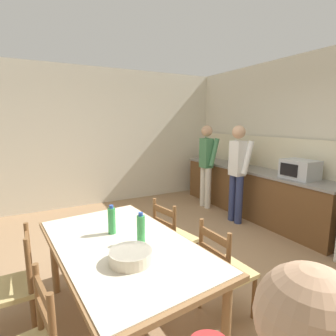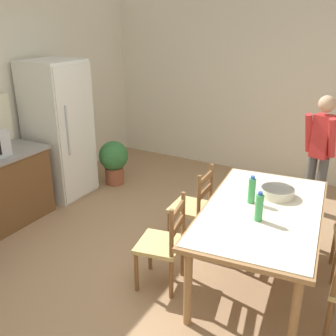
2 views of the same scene
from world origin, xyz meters
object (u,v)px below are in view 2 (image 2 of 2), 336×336
at_px(person_by_table, 320,149).
at_px(potted_plant, 114,160).
at_px(dining_table, 262,217).
at_px(chair_side_far_left, 164,244).
at_px(bottle_near_centre, 259,207).
at_px(serving_bowl, 277,192).
at_px(chair_side_far_right, 193,207).
at_px(refrigerator, 59,130).
at_px(bottle_off_centre, 252,190).

bearing_deg(person_by_table, potted_plant, -62.31).
xyz_separation_m(dining_table, chair_side_far_left, (-0.49, 0.76, -0.26)).
bearing_deg(chair_side_far_left, dining_table, 111.75).
relative_size(dining_table, bottle_near_centre, 7.13).
relative_size(chair_side_far_left, person_by_table, 0.59).
bearing_deg(serving_bowl, potted_plant, 71.07).
relative_size(bottle_near_centre, chair_side_far_left, 0.30).
xyz_separation_m(person_by_table, potted_plant, (-0.51, 2.82, -0.48)).
xyz_separation_m(chair_side_far_right, chair_side_far_left, (-0.81, -0.09, 0.00)).
bearing_deg(refrigerator, person_by_table, -70.57).
height_order(chair_side_far_right, person_by_table, person_by_table).
bearing_deg(serving_bowl, dining_table, 172.40).
distance_m(refrigerator, chair_side_far_right, 2.28).
distance_m(bottle_near_centre, serving_bowl, 0.56).
bearing_deg(bottle_near_centre, bottle_off_centre, 28.17).
xyz_separation_m(refrigerator, chair_side_far_right, (-0.29, -2.20, -0.50)).
bearing_deg(bottle_near_centre, potted_plant, 61.02).
distance_m(bottle_near_centre, chair_side_far_right, 1.13).
xyz_separation_m(refrigerator, dining_table, (-0.61, -3.05, -0.24)).
bearing_deg(bottle_off_centre, serving_bowl, -36.18).
relative_size(bottle_near_centre, potted_plant, 0.40).
height_order(dining_table, bottle_off_centre, bottle_off_centre).
bearing_deg(potted_plant, serving_bowl, -108.93).
xyz_separation_m(dining_table, person_by_table, (1.75, -0.20, 0.16)).
xyz_separation_m(refrigerator, bottle_near_centre, (-0.83, -3.08, -0.04)).
relative_size(dining_table, person_by_table, 1.25).
relative_size(dining_table, serving_bowl, 6.01).
bearing_deg(potted_plant, chair_side_far_right, -117.40).
relative_size(refrigerator, dining_table, 0.98).
bearing_deg(person_by_table, serving_bowl, 11.25).
distance_m(chair_side_far_left, potted_plant, 2.54).
distance_m(chair_side_far_right, potted_plant, 2.00).
distance_m(bottle_off_centre, person_by_table, 1.71).
bearing_deg(dining_table, person_by_table, -6.39).
bearing_deg(bottle_off_centre, refrigerator, 79.68).
height_order(dining_table, potted_plant, dining_table).
height_order(bottle_off_centre, chair_side_far_right, bottle_off_centre).
distance_m(refrigerator, dining_table, 3.12).
xyz_separation_m(dining_table, bottle_off_centre, (0.08, 0.14, 0.20)).
bearing_deg(refrigerator, bottle_off_centre, -100.32).
bearing_deg(person_by_table, dining_table, 10.97).
distance_m(dining_table, bottle_off_centre, 0.26).
bearing_deg(bottle_near_centre, person_by_table, -4.97).
bearing_deg(chair_side_far_left, bottle_near_centre, 97.54).
bearing_deg(refrigerator, dining_table, -101.26).
xyz_separation_m(serving_bowl, person_by_table, (1.43, -0.15, 0.04)).
distance_m(bottle_near_centre, potted_plant, 3.07).
bearing_deg(potted_plant, bottle_near_centre, -118.98).
relative_size(dining_table, chair_side_far_right, 2.11).
distance_m(bottle_near_centre, chair_side_far_left, 0.95).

